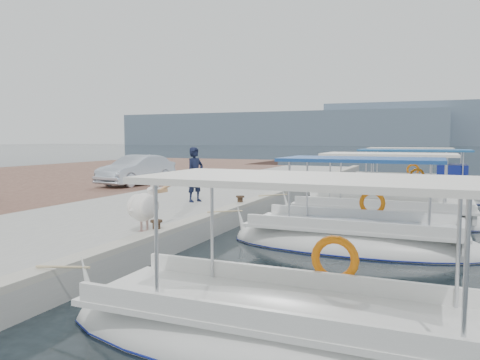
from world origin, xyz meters
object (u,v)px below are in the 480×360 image
at_px(pelican, 145,206).
at_px(parked_car, 137,170).
at_px(fishing_caique_b, 354,243).
at_px(fishing_caique_c, 382,218).
at_px(fishing_caique_d, 411,195).
at_px(fishing_caique_e, 406,187).
at_px(fisherman, 195,175).
at_px(fishing_caique_a, 295,343).

relative_size(pelican, parked_car, 0.36).
distance_m(fishing_caique_b, fishing_caique_c, 4.09).
xyz_separation_m(fishing_caique_d, fishing_caique_e, (-0.46, 4.17, -0.06)).
bearing_deg(fishing_caique_c, fishing_caique_d, 84.77).
distance_m(fishing_caique_c, parked_car, 12.12).
distance_m(fishing_caique_b, fishing_caique_e, 14.66).
relative_size(fishing_caique_d, fisherman, 4.07).
relative_size(fishing_caique_d, pelican, 5.09).
distance_m(fishing_caique_a, fishing_caique_c, 10.17).
relative_size(fishing_caique_e, fisherman, 3.69).
relative_size(fishing_caique_b, fishing_caique_c, 0.92).
bearing_deg(fishing_caique_d, fishing_caique_a, -92.05).
xyz_separation_m(fishing_caique_a, fishing_caique_e, (0.13, 20.73, -0.00)).
height_order(fishing_caique_a, fishing_caique_e, same).
bearing_deg(fisherman, pelican, -145.68).
bearing_deg(fisherman, fishing_caique_b, -96.04).
distance_m(fishing_caique_e, pelican, 17.72).
bearing_deg(pelican, fishing_caique_c, 53.59).
bearing_deg(fishing_caique_d, fishing_caique_b, -94.58).
bearing_deg(fishing_caique_a, fisherman, 124.78).
height_order(fishing_caique_a, pelican, fishing_caique_a).
distance_m(fishing_caique_c, fishing_caique_e, 10.57).
height_order(fishing_caique_a, fishing_caique_d, same).
distance_m(fisherman, parked_car, 7.06).
bearing_deg(fishing_caique_b, fisherman, 154.91).
distance_m(fishing_caique_b, fisherman, 6.64).
bearing_deg(fishing_caique_e, fishing_caique_a, -90.36).
bearing_deg(fisherman, fishing_caique_e, -8.75).
height_order(fishing_caique_d, parked_car, fishing_caique_d).
height_order(fishing_caique_a, fishing_caique_c, same).
bearing_deg(fishing_caique_c, fisherman, -167.83).
xyz_separation_m(fishing_caique_e, pelican, (-4.87, -17.01, 0.98)).
bearing_deg(fishing_caique_b, fishing_caique_e, 88.52).
bearing_deg(fishing_caique_b, fishing_caique_c, 86.42).
xyz_separation_m(fishing_caique_a, fishing_caique_c, (0.01, 10.17, -0.00)).
relative_size(fishing_caique_e, parked_car, 1.64).
distance_m(fishing_caique_b, pelican, 5.17).
bearing_deg(parked_car, fishing_caique_d, 20.47).
xyz_separation_m(fishing_caique_e, fisherman, (-6.27, -11.89, 1.33)).
xyz_separation_m(fishing_caique_b, fishing_caique_e, (0.38, 14.65, -0.00)).
distance_m(fishing_caique_a, fishing_caique_e, 20.73).
distance_m(fishing_caique_a, parked_car, 17.67).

